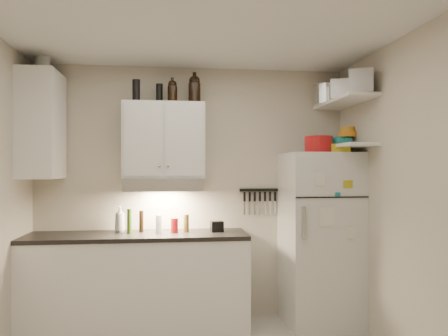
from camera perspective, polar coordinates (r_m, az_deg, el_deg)
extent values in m
cube|color=white|center=(3.25, -2.54, 19.11)|extent=(3.20, 3.00, 0.02)
cube|color=beige|center=(4.58, -4.06, -3.16)|extent=(3.20, 0.02, 2.60)
cube|color=beige|center=(3.58, 24.14, -3.95)|extent=(0.02, 3.00, 2.60)
cube|color=white|center=(4.40, -11.25, -14.61)|extent=(2.10, 0.60, 0.88)
cube|color=black|center=(4.31, -11.24, -8.68)|extent=(2.10, 0.62, 0.04)
cube|color=white|center=(4.40, -7.85, 3.56)|extent=(0.80, 0.33, 0.75)
cube|color=white|center=(4.44, -22.75, 5.17)|extent=(0.33, 0.55, 1.00)
cube|color=silver|center=(4.33, -7.86, -2.13)|extent=(0.76, 0.46, 0.12)
cube|color=silver|center=(4.52, 12.40, -8.92)|extent=(0.70, 0.68, 1.70)
cube|color=white|center=(4.47, 15.41, 8.35)|extent=(0.30, 0.95, 0.03)
cube|color=white|center=(4.42, 15.42, 2.71)|extent=(0.30, 0.95, 0.03)
cube|color=black|center=(4.64, 4.62, -2.87)|extent=(0.42, 0.02, 0.03)
cylinder|color=#A81315|center=(4.29, 12.26, 3.03)|extent=(0.33, 0.33, 0.16)
cube|color=gold|center=(4.34, 14.97, 2.50)|extent=(0.27, 0.29, 0.08)
cylinder|color=silver|center=(4.40, 14.00, 2.58)|extent=(0.07, 0.07, 0.10)
cylinder|color=silver|center=(4.73, 13.26, 9.28)|extent=(0.37, 0.37, 0.20)
cube|color=#AAAAAD|center=(4.42, 15.01, 9.85)|extent=(0.24, 0.23, 0.18)
cube|color=#AAAAAD|center=(4.16, 17.43, 10.65)|extent=(0.27, 0.27, 0.21)
cylinder|color=#187D85|center=(4.63, 14.97, 3.33)|extent=(0.23, 0.23, 0.09)
cylinder|color=orange|center=(4.58, 15.83, 4.28)|extent=(0.18, 0.18, 0.05)
cylinder|color=orange|center=(4.58, 15.83, 4.90)|extent=(0.14, 0.14, 0.05)
cylinder|color=#187D85|center=(4.42, 14.88, 3.30)|extent=(0.32, 0.32, 0.06)
cylinder|color=black|center=(4.47, -8.44, 9.59)|extent=(0.09, 0.09, 0.19)
cylinder|color=black|center=(4.40, -11.40, 9.88)|extent=(0.10, 0.10, 0.21)
cylinder|color=silver|center=(4.56, -22.62, 12.56)|extent=(0.17, 0.17, 0.18)
imported|color=white|center=(4.45, -13.44, -6.29)|extent=(0.13, 0.13, 0.29)
cylinder|color=brown|center=(4.34, -4.97, -7.20)|extent=(0.07, 0.07, 0.17)
cylinder|color=#365816|center=(4.32, -12.26, -6.80)|extent=(0.06, 0.06, 0.24)
cylinder|color=black|center=(4.39, -10.75, -6.87)|extent=(0.05, 0.05, 0.21)
cylinder|color=silver|center=(4.30, -8.53, -7.25)|extent=(0.07, 0.07, 0.18)
cylinder|color=#A81315|center=(4.31, -6.49, -7.47)|extent=(0.09, 0.09, 0.14)
cube|color=black|center=(4.35, -0.94, -7.66)|extent=(0.13, 0.10, 0.10)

